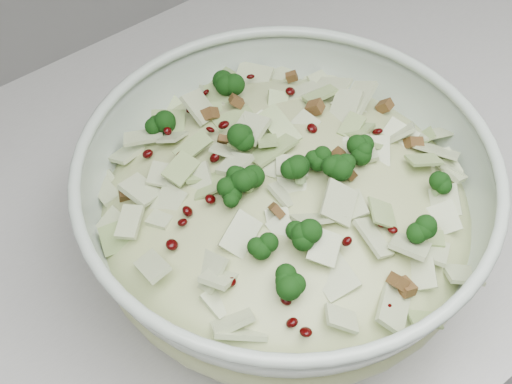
# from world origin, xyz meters

# --- Properties ---
(mixing_bowl) EXTENTS (0.39, 0.39, 0.13)m
(mixing_bowl) POSITION_xyz_m (0.08, 1.60, 0.97)
(mixing_bowl) COLOR #B3C5B5
(mixing_bowl) RESTS_ON counter
(salad) EXTENTS (0.43, 0.43, 0.13)m
(salad) POSITION_xyz_m (0.08, 1.60, 0.99)
(salad) COLOR tan
(salad) RESTS_ON mixing_bowl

